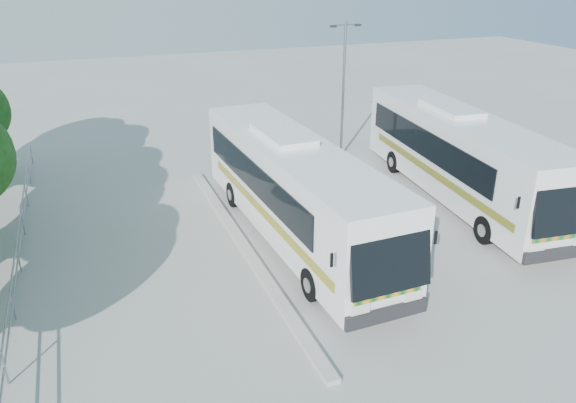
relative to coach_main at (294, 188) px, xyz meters
name	(u,v)px	position (x,y,z in m)	size (l,w,h in m)	color
ground	(321,261)	(0.20, -2.11, -2.04)	(100.00, 100.00, 0.00)	#A3A39E
kerb_divider	(243,245)	(-2.10, -0.11, -1.96)	(0.40, 16.00, 0.15)	#B2B2AD
railing	(19,240)	(-9.80, 1.89, -1.30)	(0.06, 22.00, 1.00)	gray
coach_main	(294,188)	(0.00, 0.00, 0.00)	(3.26, 13.51, 3.72)	white
coach_adjacent	(460,154)	(8.22, 1.05, 0.02)	(4.09, 13.72, 3.75)	silver
lamppost	(343,85)	(5.96, 8.17, 1.88)	(1.74, 0.27, 7.11)	gray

